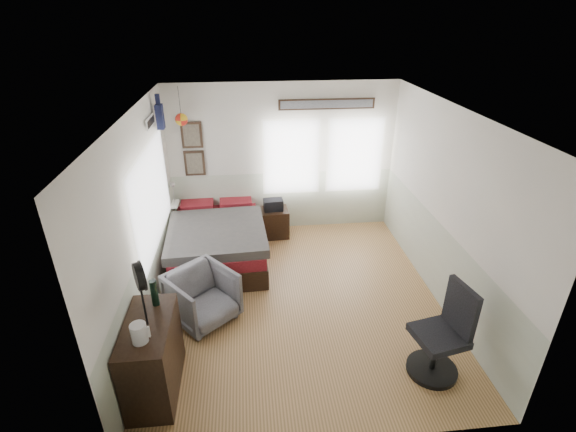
{
  "coord_description": "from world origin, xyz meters",
  "views": [
    {
      "loc": [
        -0.64,
        -4.82,
        3.79
      ],
      "look_at": [
        -0.1,
        0.4,
        1.15
      ],
      "focal_mm": 26.0,
      "sensor_mm": 36.0,
      "label": 1
    }
  ],
  "objects_px": {
    "task_chair": "(443,339)",
    "armchair": "(203,297)",
    "bed": "(218,241)",
    "nightstand": "(274,223)",
    "dresser": "(153,357)"
  },
  "relations": [
    {
      "from": "armchair",
      "to": "task_chair",
      "type": "distance_m",
      "value": 3.0
    },
    {
      "from": "armchair",
      "to": "nightstand",
      "type": "relative_size",
      "value": 1.5
    },
    {
      "from": "bed",
      "to": "nightstand",
      "type": "xyz_separation_m",
      "value": [
        0.97,
        0.68,
        -0.06
      ]
    },
    {
      "from": "dresser",
      "to": "task_chair",
      "type": "xyz_separation_m",
      "value": [
        3.18,
        -0.08,
        0.02
      ]
    },
    {
      "from": "bed",
      "to": "nightstand",
      "type": "bearing_deg",
      "value": 32.18
    },
    {
      "from": "armchair",
      "to": "nightstand",
      "type": "bearing_deg",
      "value": 23.43
    },
    {
      "from": "bed",
      "to": "armchair",
      "type": "relative_size",
      "value": 2.73
    },
    {
      "from": "task_chair",
      "to": "armchair",
      "type": "bearing_deg",
      "value": 144.92
    },
    {
      "from": "armchair",
      "to": "task_chair",
      "type": "bearing_deg",
      "value": -63.45
    },
    {
      "from": "armchair",
      "to": "dresser",
      "type": "bearing_deg",
      "value": -151.29
    },
    {
      "from": "bed",
      "to": "task_chair",
      "type": "relative_size",
      "value": 1.87
    },
    {
      "from": "nightstand",
      "to": "task_chair",
      "type": "height_order",
      "value": "task_chair"
    },
    {
      "from": "nightstand",
      "to": "bed",
      "type": "bearing_deg",
      "value": -148.31
    },
    {
      "from": "bed",
      "to": "task_chair",
      "type": "xyz_separation_m",
      "value": [
        2.62,
        -2.71,
        0.14
      ]
    },
    {
      "from": "bed",
      "to": "task_chair",
      "type": "height_order",
      "value": "task_chair"
    }
  ]
}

